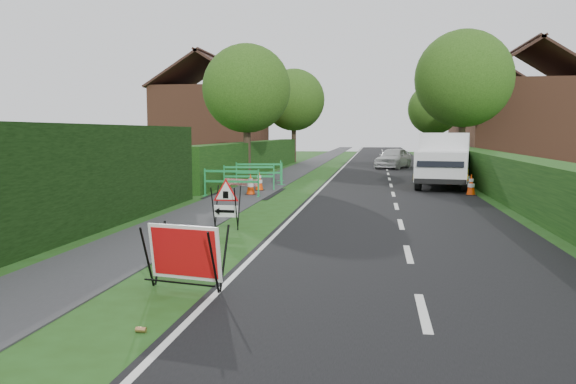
{
  "coord_description": "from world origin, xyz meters",
  "views": [
    {
      "loc": [
        1.89,
        -9.64,
        2.3
      ],
      "look_at": [
        -0.19,
        3.45,
        0.9
      ],
      "focal_mm": 35.0,
      "sensor_mm": 36.0,
      "label": 1
    }
  ],
  "objects": [
    {
      "name": "ped_barrier_2",
      "position": [
        -3.23,
        14.44,
        0.63
      ],
      "size": [
        2.09,
        0.63,
        1.0
      ],
      "rotation": [
        0.0,
        0.0,
        0.14
      ],
      "color": "#1A9445",
      "rests_on": "ground"
    },
    {
      "name": "traffic_cone_1",
      "position": [
        5.37,
        12.9,
        0.39
      ],
      "size": [
        0.38,
        0.38,
        0.79
      ],
      "color": "black",
      "rests_on": "ground"
    },
    {
      "name": "house_east_b",
      "position": [
        12.0,
        42.0,
        2.9
      ],
      "size": [
        7.5,
        7.4,
        7.88
      ],
      "color": "brown",
      "rests_on": "ground"
    },
    {
      "name": "litter_can",
      "position": [
        -0.78,
        -3.71,
        0.0
      ],
      "size": [
        0.12,
        0.07,
        0.07
      ],
      "primitive_type": "cylinder",
      "rotation": [
        0.0,
        1.57,
        0.0
      ],
      "color": "#BF7F4C",
      "rests_on": "ground"
    },
    {
      "name": "road_surface",
      "position": [
        2.5,
        35.0,
        0.0
      ],
      "size": [
        6.0,
        90.0,
        0.02
      ],
      "primitive_type": "cube",
      "color": "black",
      "rests_on": "ground"
    },
    {
      "name": "tree_fe",
      "position": [
        6.4,
        38.0,
        4.22
      ],
      "size": [
        4.2,
        4.2,
        6.33
      ],
      "color": "#2D2116",
      "rests_on": "ground"
    },
    {
      "name": "works_van",
      "position": [
        4.67,
        14.7,
        1.22
      ],
      "size": [
        2.75,
        5.28,
        2.3
      ],
      "rotation": [
        0.0,
        0.0,
        -0.16
      ],
      "color": "silver",
      "rests_on": "ground"
    },
    {
      "name": "tree_fw",
      "position": [
        -4.6,
        34.0,
        4.83
      ],
      "size": [
        4.8,
        4.8,
        7.24
      ],
      "color": "#2D2116",
      "rests_on": "ground"
    },
    {
      "name": "hatchback_car",
      "position": [
        2.92,
        27.41,
        0.68
      ],
      "size": [
        2.75,
        4.27,
        1.35
      ],
      "primitive_type": "imported",
      "rotation": [
        0.0,
        0.0,
        -0.32
      ],
      "color": "white",
      "rests_on": "ground"
    },
    {
      "name": "triangle_sign",
      "position": [
        -1.64,
        3.03,
        0.72
      ],
      "size": [
        0.73,
        0.73,
        1.03
      ],
      "rotation": [
        0.0,
        0.0,
        -0.04
      ],
      "color": "black",
      "rests_on": "ground"
    },
    {
      "name": "tree_nw",
      "position": [
        -4.6,
        18.0,
        4.48
      ],
      "size": [
        4.4,
        4.4,
        6.7
      ],
      "color": "#2D2116",
      "rests_on": "ground"
    },
    {
      "name": "footpath",
      "position": [
        -3.0,
        35.0,
        0.01
      ],
      "size": [
        2.0,
        90.0,
        0.02
      ],
      "primitive_type": "cube",
      "color": "#2D2D30",
      "rests_on": "ground"
    },
    {
      "name": "traffic_cone_2",
      "position": [
        5.05,
        15.72,
        0.39
      ],
      "size": [
        0.38,
        0.38,
        0.79
      ],
      "color": "black",
      "rests_on": "ground"
    },
    {
      "name": "house_east_a",
      "position": [
        11.0,
        28.0,
        2.9
      ],
      "size": [
        7.5,
        7.4,
        7.88
      ],
      "color": "brown",
      "rests_on": "ground"
    },
    {
      "name": "red_rect_sign",
      "position": [
        -0.86,
        -1.97,
        0.55
      ],
      "size": [
        1.23,
        0.88,
        0.96
      ],
      "rotation": [
        0.0,
        0.0,
        -0.19
      ],
      "color": "black",
      "rests_on": "ground"
    },
    {
      "name": "traffic_cone_4",
      "position": [
        -2.74,
        12.11,
        0.39
      ],
      "size": [
        0.38,
        0.38,
        0.79
      ],
      "color": "black",
      "rests_on": "ground"
    },
    {
      "name": "house_west",
      "position": [
        -10.0,
        30.0,
        2.9
      ],
      "size": [
        7.5,
        7.4,
        7.88
      ],
      "color": "brown",
      "rests_on": "ground"
    },
    {
      "name": "ped_barrier_1",
      "position": [
        -3.21,
        12.37,
        0.63
      ],
      "size": [
        2.09,
        0.76,
        1.0
      ],
      "rotation": [
        0.0,
        0.0,
        0.2
      ],
      "color": "#1A9445",
      "rests_on": "ground"
    },
    {
      "name": "ground",
      "position": [
        0.0,
        0.0,
        0.0
      ],
      "size": [
        120.0,
        120.0,
        0.0
      ],
      "primitive_type": "plane",
      "color": "#214614",
      "rests_on": "ground"
    },
    {
      "name": "traffic_cone_0",
      "position": [
        5.31,
        11.67,
        0.39
      ],
      "size": [
        0.38,
        0.38,
        0.79
      ],
      "color": "black",
      "rests_on": "ground"
    },
    {
      "name": "redwhite_plank",
      "position": [
        -3.12,
        10.78,
        0.0
      ],
      "size": [
        1.43,
        0.52,
        0.25
      ],
      "primitive_type": "cube",
      "rotation": [
        0.0,
        0.0,
        -0.33
      ],
      "color": "red",
      "rests_on": "ground"
    },
    {
      "name": "hedge_west_near",
      "position": [
        -5.0,
        0.0,
        0.0
      ],
      "size": [
        1.1,
        18.0,
        2.5
      ],
      "primitive_type": "cube",
      "color": "black",
      "rests_on": "ground"
    },
    {
      "name": "traffic_cone_3",
      "position": [
        -2.73,
        10.55,
        0.39
      ],
      "size": [
        0.38,
        0.38,
        0.79
      ],
      "color": "black",
      "rests_on": "ground"
    },
    {
      "name": "tree_ne",
      "position": [
        6.4,
        22.0,
        5.17
      ],
      "size": [
        5.2,
        5.2,
        7.79
      ],
      "color": "#2D2116",
      "rests_on": "ground"
    },
    {
      "name": "hedge_west_far",
      "position": [
        -5.0,
        22.0,
        0.0
      ],
      "size": [
        1.0,
        24.0,
        1.8
      ],
      "primitive_type": "cube",
      "color": "#14380F",
      "rests_on": "ground"
    },
    {
      "name": "ped_barrier_0",
      "position": [
        -3.3,
        9.94,
        0.63
      ],
      "size": [
        2.07,
        0.4,
        1.0
      ],
      "rotation": [
        0.0,
        0.0,
        -0.02
      ],
      "color": "#1A9445",
      "rests_on": "ground"
    },
    {
      "name": "hedge_east",
      "position": [
        6.5,
        16.0,
        0.0
      ],
      "size": [
        1.2,
        50.0,
        1.5
      ],
      "primitive_type": "cube",
      "color": "#14380F",
      "rests_on": "ground"
    },
    {
      "name": "ped_barrier_3",
      "position": [
        -2.45,
        15.55,
        0.63
      ],
      "size": [
        0.72,
        2.09,
        1.0
      ],
      "rotation": [
        0.0,
        0.0,
        1.75
      ],
      "color": "#1A9445",
      "rests_on": "ground"
    }
  ]
}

